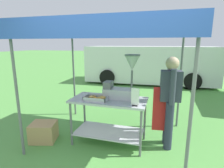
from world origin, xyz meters
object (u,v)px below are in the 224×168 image
object	(u,v)px
donut_cart	(109,112)
donut_tray	(97,99)
stall_canopy	(110,28)
donut_fryer	(123,82)
van_white	(149,64)
supply_crate	(44,132)
vendor	(169,98)
menu_sign	(135,98)

from	to	relation	value
donut_cart	donut_tray	bearing A→B (deg)	-148.48
stall_canopy	donut_fryer	world-z (taller)	stall_canopy
donut_tray	donut_fryer	distance (m)	0.55
donut_fryer	donut_tray	bearing A→B (deg)	-152.89
donut_tray	van_white	distance (m)	5.78
donut_cart	supply_crate	xyz separation A→B (m)	(-1.21, -0.29, -0.43)
supply_crate	vendor	bearing A→B (deg)	11.94
donut_tray	supply_crate	distance (m)	1.25
donut_cart	donut_fryer	size ratio (longest dim) A/B	1.70
stall_canopy	supply_crate	bearing A→B (deg)	-162.11
stall_canopy	van_white	xyz separation A→B (m)	(0.20, 5.55, -1.19)
vendor	van_white	distance (m)	5.53
stall_canopy	van_white	distance (m)	5.68
donut_tray	vendor	world-z (taller)	vendor
donut_fryer	menu_sign	xyz separation A→B (m)	(0.27, -0.33, -0.18)
donut_cart	van_white	world-z (taller)	van_white
menu_sign	vendor	distance (m)	0.68
stall_canopy	supply_crate	world-z (taller)	stall_canopy
donut_fryer	menu_sign	bearing A→B (deg)	-50.35
donut_tray	supply_crate	xyz separation A→B (m)	(-1.03, -0.18, -0.70)
donut_cart	vendor	size ratio (longest dim) A/B	0.84
stall_canopy	donut_cart	xyz separation A→B (m)	(0.00, -0.10, -1.47)
van_white	donut_tray	bearing A→B (deg)	-93.91
stall_canopy	vendor	size ratio (longest dim) A/B	1.69
donut_cart	supply_crate	distance (m)	1.32
vendor	supply_crate	bearing A→B (deg)	-168.06
stall_canopy	donut_fryer	bearing A→B (deg)	0.31
donut_cart	stall_canopy	bearing A→B (deg)	90.00
donut_fryer	supply_crate	xyz separation A→B (m)	(-1.45, -0.39, -0.97)
supply_crate	menu_sign	bearing A→B (deg)	2.08
donut_fryer	van_white	xyz separation A→B (m)	(-0.03, 5.55, -0.27)
donut_cart	van_white	distance (m)	5.66
vendor	van_white	world-z (taller)	van_white
vendor	supply_crate	size ratio (longest dim) A/B	2.97
donut_cart	vendor	distance (m)	1.09
stall_canopy	van_white	bearing A→B (deg)	87.89
supply_crate	van_white	xyz separation A→B (m)	(1.42, 5.94, 0.70)
van_white	vendor	bearing A→B (deg)	-81.32
donut_cart	vendor	bearing A→B (deg)	10.01
menu_sign	van_white	distance (m)	5.89
donut_cart	van_white	xyz separation A→B (m)	(0.20, 5.65, 0.27)
donut_fryer	menu_sign	world-z (taller)	donut_fryer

